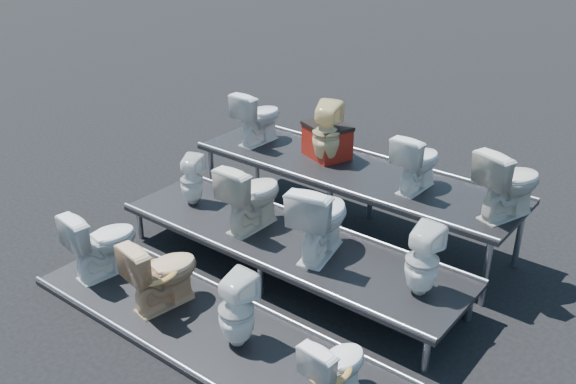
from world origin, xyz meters
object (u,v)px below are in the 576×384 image
Objects in this scene: toilet_10 at (417,161)px; toilet_1 at (162,272)px; toilet_4 at (192,180)px; toilet_11 at (509,182)px; toilet_6 at (321,218)px; red_crate at (327,142)px; toilet_5 at (251,195)px; toilet_3 at (336,366)px; toilet_8 at (258,117)px; toilet_0 at (102,241)px; toilet_9 at (326,133)px; toilet_7 at (422,261)px; toilet_2 at (236,310)px.

toilet_1 is at bearing 62.88° from toilet_10.
toilet_11 is at bearing -177.85° from toilet_4.
toilet_1 is at bearing 38.60° from toilet_6.
toilet_11 is 1.43× the size of red_crate.
toilet_11 is at bearing -150.83° from toilet_5.
toilet_10 is 1.37m from red_crate.
toilet_10 is (1.48, 2.60, 0.75)m from toilet_1.
toilet_5 is at bearing 161.30° from toilet_4.
toilet_8 reaches higher than toilet_3.
red_crate is at bearing -3.97° from toilet_10.
toilet_3 is at bearing 138.08° from toilet_4.
toilet_8 is 1.05× the size of toilet_10.
toilet_0 is 2.97m from toilet_9.
toilet_9 is (1.12, 0.00, 0.03)m from toilet_8.
toilet_0 is at bearing 23.99° from toilet_7.
red_crate reaches higher than toilet_4.
toilet_4 is at bearing 93.69° from toilet_8.
toilet_10 is (1.38, 1.30, 0.34)m from toilet_5.
red_crate is (-2.42, 0.15, -0.19)m from toilet_11.
toilet_1 is at bearing 111.53° from toilet_8.
toilet_9 is at bearing -177.49° from toilet_8.
toilet_4 is at bearing 1.14° from toilet_5.
toilet_5 is (0.97, 0.00, 0.09)m from toilet_4.
toilet_5 is at bearing -84.55° from toilet_1.
toilet_9 is 0.27m from red_crate.
toilet_5 is 1.12× the size of toilet_8.
toilet_11 is at bearing -124.43° from toilet_1.
toilet_6 is at bearing 161.30° from toilet_4.
toilet_4 is at bearing 2.10° from toilet_7.
toilet_3 is (1.13, 0.00, -0.06)m from toilet_2.
toilet_9 reaches higher than toilet_8.
toilet_0 is 3.51m from toilet_7.
toilet_0 reaches higher than toilet_1.
toilet_3 is 0.83× the size of toilet_11.
toilet_4 is at bearing -12.08° from toilet_6.
red_crate is at bearing -104.01° from toilet_0.
toilet_10 is at bearing -57.06° from toilet_7.
toilet_1 is at bearing 32.05° from toilet_7.
toilet_11 is (0.29, 1.30, 0.43)m from toilet_7.
toilet_1 is at bearing 69.39° from toilet_9.
toilet_6 is 1.59m from toilet_9.
toilet_5 reaches higher than toilet_4.
toilet_3 is (2.16, 0.00, -0.08)m from toilet_1.
toilet_6 is 1.18× the size of toilet_8.
toilet_11 is at bearing -135.69° from toilet_0.
toilet_11 is at bearing -150.76° from toilet_6.
toilet_4 is 3.13m from toilet_7.
toilet_0 is 4.45m from toilet_11.
toilet_0 is 1.30× the size of toilet_4.
toilet_0 is at bearing 56.60° from toilet_11.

